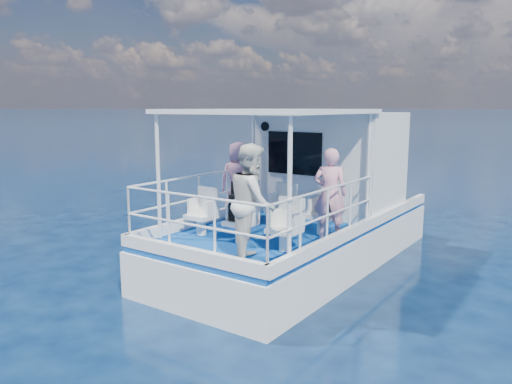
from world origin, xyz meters
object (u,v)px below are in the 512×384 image
passenger_stbd_aft (252,202)px  passenger_port_fwd (238,180)px  panda (240,184)px  backpack_center (239,208)px

passenger_stbd_aft → passenger_port_fwd: bearing=4.7°
passenger_port_fwd → panda: bearing=105.6°
passenger_port_fwd → passenger_stbd_aft: bearing=109.1°
passenger_stbd_aft → panda: (-0.72, 0.63, 0.13)m
backpack_center → panda: bearing=78.6°
passenger_port_fwd → backpack_center: 2.08m
passenger_port_fwd → passenger_stbd_aft: size_ratio=0.90×
backpack_center → panda: panda is taller
passenger_port_fwd → backpack_center: (1.26, -1.65, -0.19)m
passenger_port_fwd → panda: size_ratio=4.42×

